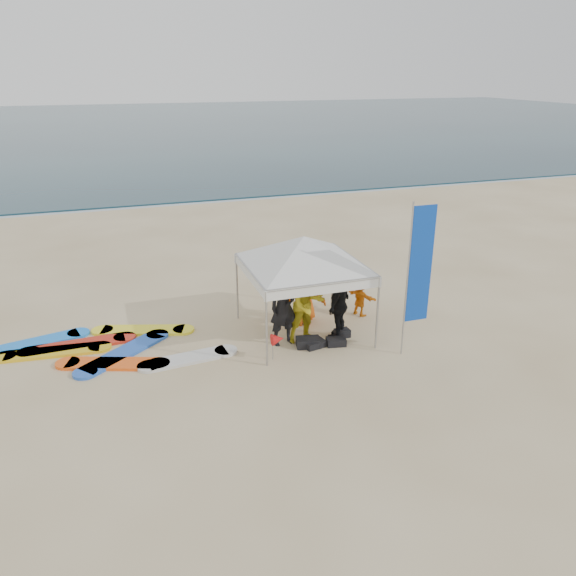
% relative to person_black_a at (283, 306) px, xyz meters
% --- Properties ---
extents(ground, '(120.00, 120.00, 0.00)m').
position_rel_person_black_a_xyz_m(ground, '(0.41, -2.06, -0.98)').
color(ground, beige).
rests_on(ground, ground).
extents(ocean, '(160.00, 84.00, 0.08)m').
position_rel_person_black_a_xyz_m(ocean, '(0.41, 57.94, -0.94)').
color(ocean, '#0C2633').
rests_on(ocean, ground).
extents(shoreline_foam, '(160.00, 1.20, 0.01)m').
position_rel_person_black_a_xyz_m(shoreline_foam, '(0.41, 16.14, -0.98)').
color(shoreline_foam, silver).
rests_on(shoreline_foam, ground).
extents(person_black_a, '(0.80, 0.60, 1.96)m').
position_rel_person_black_a_xyz_m(person_black_a, '(0.00, 0.00, 0.00)').
color(person_black_a, black).
rests_on(person_black_a, ground).
extents(person_yellow, '(1.03, 0.86, 1.91)m').
position_rel_person_black_a_xyz_m(person_yellow, '(0.59, -0.03, -0.03)').
color(person_yellow, gold).
rests_on(person_yellow, ground).
extents(person_orange_a, '(1.25, 1.01, 1.69)m').
position_rel_person_black_a_xyz_m(person_orange_a, '(0.85, 0.83, -0.13)').
color(person_orange_a, '#C75211').
rests_on(person_orange_a, ground).
extents(person_black_b, '(1.06, 1.04, 1.79)m').
position_rel_person_black_a_xyz_m(person_black_b, '(1.37, -0.16, -0.09)').
color(person_black_b, black).
rests_on(person_black_b, ground).
extents(person_orange_b, '(0.83, 0.57, 1.63)m').
position_rel_person_black_a_xyz_m(person_orange_b, '(0.93, 1.13, -0.17)').
color(person_orange_b, '#CA5212').
rests_on(person_orange_b, ground).
extents(person_seated, '(0.66, 0.96, 1.00)m').
position_rel_person_black_a_xyz_m(person_seated, '(2.47, 0.93, -0.48)').
color(person_seated, orange).
rests_on(person_seated, ground).
extents(canopy_tent, '(3.83, 3.83, 2.89)m').
position_rel_person_black_a_xyz_m(canopy_tent, '(0.65, 0.41, 1.53)').
color(canopy_tent, '#A5A5A8').
rests_on(canopy_tent, ground).
extents(feather_flag, '(0.61, 0.04, 3.63)m').
position_rel_person_black_a_xyz_m(feather_flag, '(2.72, -1.41, 1.15)').
color(feather_flag, '#A5A5A8').
rests_on(feather_flag, ground).
extents(marker_pennant, '(0.28, 0.28, 0.64)m').
position_rel_person_black_a_xyz_m(marker_pennant, '(-0.37, -0.71, -0.49)').
color(marker_pennant, '#A5A5A8').
rests_on(marker_pennant, ground).
extents(gear_pile, '(1.49, 0.70, 0.22)m').
position_rel_person_black_a_xyz_m(gear_pile, '(0.83, -0.37, -0.88)').
color(gear_pile, black).
rests_on(gear_pile, ground).
extents(surfboard_spread, '(5.41, 2.82, 0.07)m').
position_rel_person_black_a_xyz_m(surfboard_spread, '(-4.19, 1.01, -0.95)').
color(surfboard_spread, '#FF5A15').
rests_on(surfboard_spread, ground).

